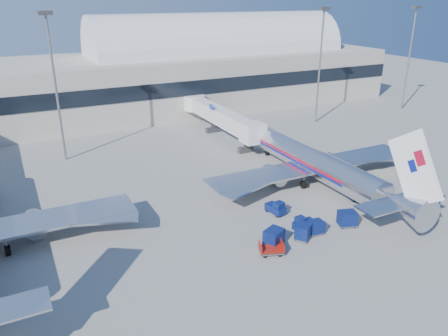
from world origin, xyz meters
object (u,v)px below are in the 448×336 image
mast_west (53,66)px  mast_east (321,49)px  cart_train_b (303,231)px  barrier_near (370,176)px  cart_solo_near (347,218)px  tug_right (359,194)px  airliner_main (316,163)px  ramp_worker (437,204)px  cart_solo_far (431,200)px  jetbridge_near (217,115)px  mast_far_east (411,43)px  barrier_far (403,168)px  cart_open_red (271,250)px  cart_train_c (274,237)px  tug_lead (304,224)px  cart_train_a (315,227)px  barrier_mid (387,172)px  tug_left (276,208)px

mast_west → mast_east: (50.00, 0.00, 0.00)m
cart_train_b → barrier_near: bearing=-8.4°
mast_east → cart_solo_near: mast_east is taller
mast_east → tug_right: (-18.52, -32.69, -14.02)m
airliner_main → tug_right: (1.48, -7.20, -2.16)m
ramp_worker → cart_solo_far: bearing=-28.4°
jetbridge_near → mast_far_east: size_ratio=1.22×
airliner_main → barrier_far: airliner_main is taller
cart_open_red → cart_solo_near: bearing=25.4°
cart_train_c → jetbridge_near: bearing=47.4°
cart_train_c → cart_open_red: (-1.06, -1.23, -0.55)m
mast_west → tug_right: bearing=-46.1°
airliner_main → jetbridge_near: size_ratio=1.35×
tug_right → cart_solo_far: size_ratio=1.32×
cart_solo_near → ramp_worker: 12.61m
tug_lead → cart_train_b: size_ratio=1.09×
barrier_far → tug_lead: bearing=-162.1°
jetbridge_near → cart_train_c: jetbridge_near is taller
mast_west → barrier_near: bearing=-36.4°
cart_train_b → ramp_worker: (18.65, -1.86, -0.10)m
mast_west → mast_east: size_ratio=1.00×
tug_lead → tug_right: bearing=10.6°
mast_east → barrier_near: 33.67m
mast_far_east → cart_train_a: bearing=-145.4°
airliner_main → mast_east: (20.00, 25.49, 11.87)m
mast_far_east → barrier_mid: (-33.70, -28.00, -14.34)m
barrier_near → tug_left: size_ratio=1.08×
mast_west → cart_train_c: bearing=-67.1°
mast_west → cart_open_red: (14.62, -38.36, -14.33)m
tug_lead → tug_right: 11.39m
mast_east → barrier_mid: size_ratio=7.53×
tug_lead → cart_train_c: 5.02m
mast_far_east → cart_train_b: bearing=-146.1°
tug_left → barrier_far: bearing=-92.8°
airliner_main → tug_left: 11.75m
barrier_mid → ramp_worker: (-3.38, -11.29, 0.37)m
barrier_mid → cart_train_c: (-25.62, -9.13, 0.56)m
mast_west → cart_train_a: size_ratio=12.21×
mast_far_east → barrier_near: 48.57m
barrier_mid → cart_train_a: cart_train_a is taller
barrier_mid → cart_train_b: size_ratio=1.22×
mast_far_east → tug_left: 64.81m
barrier_mid → cart_solo_near: cart_solo_near is taller
barrier_far → cart_solo_near: bearing=-154.0°
barrier_mid → ramp_worker: 11.80m
barrier_far → ramp_worker: (-6.68, -11.29, 0.37)m
airliner_main → tug_lead: size_ratio=13.86×
ramp_worker → tug_lead: bearing=69.4°
airliner_main → tug_lead: airliner_main is taller
airliner_main → jetbridge_near: airliner_main is taller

